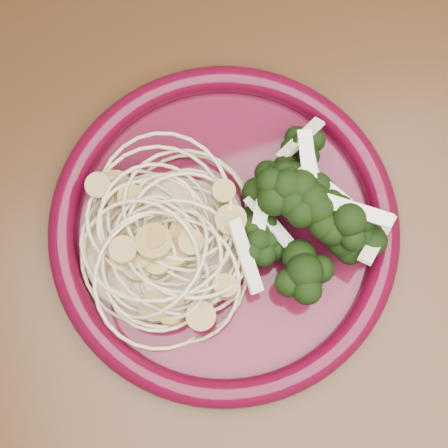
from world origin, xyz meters
TOP-DOWN VIEW (x-y plane):
  - dining_table at (0.00, 0.00)m, footprint 1.20×0.80m
  - dinner_plate at (-0.07, 0.07)m, footprint 0.28×0.28m
  - spaghetti_pile at (-0.12, 0.07)m, footprint 0.13×0.12m
  - scallop_cluster at (-0.12, 0.07)m, footprint 0.13×0.13m
  - broccoli_pile at (-0.01, 0.07)m, footprint 0.09×0.15m
  - onion_garnish at (-0.01, 0.07)m, footprint 0.07×0.10m

SIDE VIEW (x-z plane):
  - dining_table at x=0.00m, z-range 0.28..1.03m
  - dinner_plate at x=-0.07m, z-range 0.75..0.77m
  - spaghetti_pile at x=-0.12m, z-range 0.76..0.79m
  - broccoli_pile at x=-0.01m, z-range 0.76..0.81m
  - scallop_cluster at x=-0.12m, z-range 0.79..0.83m
  - onion_garnish at x=-0.01m, z-range 0.79..0.84m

